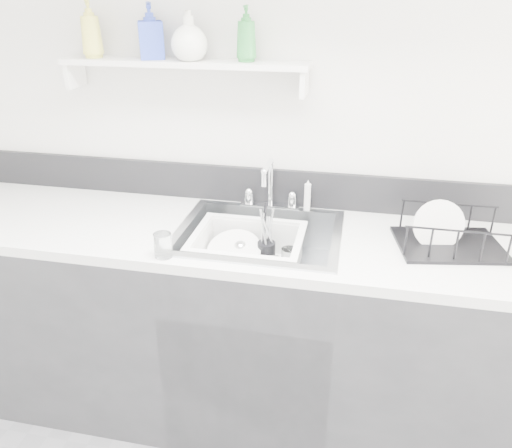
% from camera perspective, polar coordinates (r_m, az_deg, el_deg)
% --- Properties ---
extents(room_shell, '(3.50, 3.00, 2.60)m').
position_cam_1_polar(room_shell, '(0.98, -9.59, 19.14)').
color(room_shell, silver).
rests_on(room_shell, ground).
extents(counter_run, '(3.20, 0.62, 0.92)m').
position_cam_1_polar(counter_run, '(2.20, 0.27, -11.81)').
color(counter_run, '#2A2A2D').
rests_on(counter_run, ground).
extents(backsplash, '(3.20, 0.02, 0.16)m').
position_cam_1_polar(backsplash, '(2.19, 1.87, 4.29)').
color(backsplash, black).
rests_on(backsplash, counter_run).
extents(sink, '(0.64, 0.52, 0.20)m').
position_cam_1_polar(sink, '(1.99, 0.29, -3.30)').
color(sink, silver).
rests_on(sink, counter_run).
extents(faucet, '(0.26, 0.18, 0.23)m').
position_cam_1_polar(faucet, '(2.15, 1.61, 3.30)').
color(faucet, silver).
rests_on(faucet, counter_run).
extents(side_sprayer, '(0.03, 0.03, 0.14)m').
position_cam_1_polar(side_sprayer, '(2.13, 5.90, 3.30)').
color(side_sprayer, silver).
rests_on(side_sprayer, counter_run).
extents(wall_shelf, '(1.00, 0.16, 0.12)m').
position_cam_1_polar(wall_shelf, '(2.09, -8.25, 17.54)').
color(wall_shelf, silver).
rests_on(wall_shelf, room_shell).
extents(wash_tub, '(0.44, 0.36, 0.17)m').
position_cam_1_polar(wash_tub, '(1.98, -0.94, -3.39)').
color(wash_tub, silver).
rests_on(wash_tub, sink).
extents(plate_stack, '(0.27, 0.26, 0.11)m').
position_cam_1_polar(plate_stack, '(2.03, -2.27, -3.80)').
color(plate_stack, white).
rests_on(plate_stack, wash_tub).
extents(utensil_cup, '(0.07, 0.07, 0.25)m').
position_cam_1_polar(utensil_cup, '(2.03, 1.18, -3.05)').
color(utensil_cup, black).
rests_on(utensil_cup, wash_tub).
extents(ladle, '(0.23, 0.26, 0.07)m').
position_cam_1_polar(ladle, '(2.00, -1.00, -4.04)').
color(ladle, silver).
rests_on(ladle, wash_tub).
extents(tumbler_in_tub, '(0.07, 0.07, 0.09)m').
position_cam_1_polar(tumbler_in_tub, '(1.99, 3.78, -4.00)').
color(tumbler_in_tub, white).
rests_on(tumbler_in_tub, wash_tub).
extents(tumbler_counter, '(0.07, 0.07, 0.09)m').
position_cam_1_polar(tumbler_counter, '(1.79, -10.59, -2.40)').
color(tumbler_counter, white).
rests_on(tumbler_counter, counter_run).
extents(dish_rack, '(0.42, 0.34, 0.13)m').
position_cam_1_polar(dish_rack, '(1.95, 21.42, -0.70)').
color(dish_rack, black).
rests_on(dish_rack, counter_run).
extents(bowl_small, '(0.12, 0.12, 0.03)m').
position_cam_1_polar(bowl_small, '(1.93, 2.76, -6.02)').
color(bowl_small, white).
rests_on(bowl_small, wash_tub).
extents(soap_bottle_a, '(0.11, 0.11, 0.22)m').
position_cam_1_polar(soap_bottle_a, '(2.22, -18.38, 20.38)').
color(soap_bottle_a, '#DFDA55').
rests_on(soap_bottle_a, wall_shelf).
extents(soap_bottle_b, '(0.13, 0.13, 0.21)m').
position_cam_1_polar(soap_bottle_b, '(2.12, -11.97, 20.79)').
color(soap_bottle_b, '#2D44BA').
rests_on(soap_bottle_b, wall_shelf).
extents(soap_bottle_c, '(0.16, 0.16, 0.18)m').
position_cam_1_polar(soap_bottle_c, '(2.05, -7.67, 20.53)').
color(soap_bottle_c, white).
rests_on(soap_bottle_c, wall_shelf).
extents(soap_bottle_d, '(0.08, 0.08, 0.20)m').
position_cam_1_polar(soap_bottle_d, '(2.00, -1.12, 20.91)').
color(soap_bottle_d, '#298237').
rests_on(soap_bottle_d, wall_shelf).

